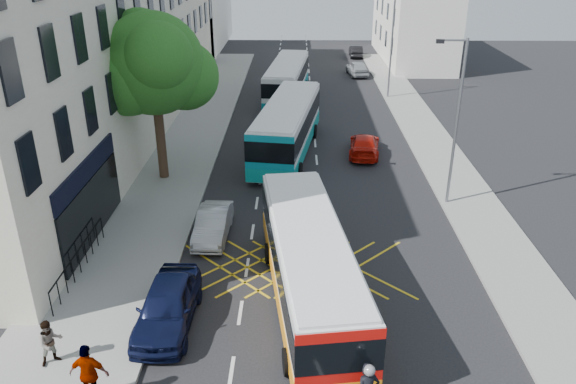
{
  "coord_description": "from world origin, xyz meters",
  "views": [
    {
      "loc": [
        -1.26,
        -13.37,
        12.28
      ],
      "look_at": [
        -1.58,
        8.57,
        2.2
      ],
      "focal_mm": 35.0,
      "sensor_mm": 36.0,
      "label": 1
    }
  ],
  "objects_px": {
    "lamp_near": "(456,115)",
    "bus_far": "(287,80)",
    "red_hatchback": "(364,145)",
    "distant_car_grey": "(289,66)",
    "parked_car_silver": "(213,224)",
    "street_tree": "(153,65)",
    "bus_near": "(309,266)",
    "distant_car_silver": "(357,68)",
    "lamp_far": "(391,41)",
    "distant_car_dark": "(356,51)",
    "pedestrian_near": "(50,342)",
    "bus_mid": "(287,127)",
    "pedestrian_far": "(89,374)",
    "parked_car_blue": "(168,306)"
  },
  "relations": [
    {
      "from": "distant_car_silver",
      "to": "distant_car_dark",
      "type": "xyz_separation_m",
      "value": [
        0.7,
        9.0,
        -0.08
      ]
    },
    {
      "from": "bus_far",
      "to": "distant_car_dark",
      "type": "relative_size",
      "value": 2.94
    },
    {
      "from": "bus_near",
      "to": "pedestrian_near",
      "type": "xyz_separation_m",
      "value": [
        -8.0,
        -3.45,
        -0.66
      ]
    },
    {
      "from": "parked_car_silver",
      "to": "pedestrian_far",
      "type": "distance_m",
      "value": 10.07
    },
    {
      "from": "bus_mid",
      "to": "parked_car_silver",
      "type": "xyz_separation_m",
      "value": [
        -3.13,
        -10.6,
        -1.04
      ]
    },
    {
      "from": "bus_mid",
      "to": "parked_car_silver",
      "type": "relative_size",
      "value": 3.01
    },
    {
      "from": "bus_near",
      "to": "distant_car_dark",
      "type": "xyz_separation_m",
      "value": [
        6.04,
        45.65,
        -0.96
      ]
    },
    {
      "from": "distant_car_silver",
      "to": "bus_far",
      "type": "bearing_deg",
      "value": 45.99
    },
    {
      "from": "street_tree",
      "to": "parked_car_blue",
      "type": "xyz_separation_m",
      "value": [
        2.91,
        -12.64,
        -5.52
      ]
    },
    {
      "from": "lamp_far",
      "to": "bus_mid",
      "type": "height_order",
      "value": "lamp_far"
    },
    {
      "from": "bus_far",
      "to": "parked_car_silver",
      "type": "bearing_deg",
      "value": -91.07
    },
    {
      "from": "bus_mid",
      "to": "distant_car_dark",
      "type": "xyz_separation_m",
      "value": [
        7.06,
        30.18,
        -1.06
      ]
    },
    {
      "from": "parked_car_silver",
      "to": "street_tree",
      "type": "bearing_deg",
      "value": 120.9
    },
    {
      "from": "bus_far",
      "to": "pedestrian_far",
      "type": "bearing_deg",
      "value": -92.53
    },
    {
      "from": "street_tree",
      "to": "distant_car_dark",
      "type": "bearing_deg",
      "value": 68.11
    },
    {
      "from": "pedestrian_near",
      "to": "distant_car_dark",
      "type": "bearing_deg",
      "value": 37.29
    },
    {
      "from": "distant_car_grey",
      "to": "pedestrian_near",
      "type": "relative_size",
      "value": 2.82
    },
    {
      "from": "bus_far",
      "to": "red_hatchback",
      "type": "height_order",
      "value": "bus_far"
    },
    {
      "from": "distant_car_dark",
      "to": "pedestrian_near",
      "type": "bearing_deg",
      "value": 74.5
    },
    {
      "from": "bus_mid",
      "to": "bus_near",
      "type": "bearing_deg",
      "value": -77.57
    },
    {
      "from": "street_tree",
      "to": "bus_near",
      "type": "relative_size",
      "value": 0.81
    },
    {
      "from": "street_tree",
      "to": "bus_near",
      "type": "bearing_deg",
      "value": -55.55
    },
    {
      "from": "bus_far",
      "to": "pedestrian_near",
      "type": "height_order",
      "value": "bus_far"
    },
    {
      "from": "lamp_far",
      "to": "parked_car_blue",
      "type": "xyz_separation_m",
      "value": [
        -11.8,
        -29.67,
        -3.84
      ]
    },
    {
      "from": "distant_car_dark",
      "to": "pedestrian_near",
      "type": "height_order",
      "value": "pedestrian_near"
    },
    {
      "from": "distant_car_grey",
      "to": "red_hatchback",
      "type": "bearing_deg",
      "value": -82.02
    },
    {
      "from": "lamp_near",
      "to": "bus_far",
      "type": "distance_m",
      "value": 21.48
    },
    {
      "from": "street_tree",
      "to": "distant_car_silver",
      "type": "relative_size",
      "value": 2.17
    },
    {
      "from": "distant_car_dark",
      "to": "pedestrian_far",
      "type": "relative_size",
      "value": 1.94
    },
    {
      "from": "lamp_far",
      "to": "pedestrian_far",
      "type": "relative_size",
      "value": 4.17
    },
    {
      "from": "bus_near",
      "to": "distant_car_silver",
      "type": "bearing_deg",
      "value": 73.91
    },
    {
      "from": "bus_mid",
      "to": "lamp_near",
      "type": "bearing_deg",
      "value": -33.14
    },
    {
      "from": "lamp_near",
      "to": "distant_car_silver",
      "type": "height_order",
      "value": "lamp_near"
    },
    {
      "from": "lamp_near",
      "to": "bus_mid",
      "type": "relative_size",
      "value": 0.69
    },
    {
      "from": "bus_near",
      "to": "bus_far",
      "type": "xyz_separation_m",
      "value": [
        -1.23,
        27.97,
        0.02
      ]
    },
    {
      "from": "street_tree",
      "to": "bus_far",
      "type": "height_order",
      "value": "street_tree"
    },
    {
      "from": "bus_mid",
      "to": "parked_car_silver",
      "type": "distance_m",
      "value": 11.1
    },
    {
      "from": "street_tree",
      "to": "parked_car_silver",
      "type": "height_order",
      "value": "street_tree"
    },
    {
      "from": "bus_far",
      "to": "distant_car_silver",
      "type": "distance_m",
      "value": 10.93
    },
    {
      "from": "street_tree",
      "to": "lamp_far",
      "type": "bearing_deg",
      "value": 49.19
    },
    {
      "from": "lamp_far",
      "to": "distant_car_dark",
      "type": "relative_size",
      "value": 2.15
    },
    {
      "from": "bus_near",
      "to": "red_hatchback",
      "type": "height_order",
      "value": "bus_near"
    },
    {
      "from": "distant_car_grey",
      "to": "lamp_near",
      "type": "bearing_deg",
      "value": -78.78
    },
    {
      "from": "bus_far",
      "to": "parked_car_blue",
      "type": "xyz_separation_m",
      "value": [
        -3.62,
        -29.3,
        -0.82
      ]
    },
    {
      "from": "distant_car_silver",
      "to": "pedestrian_far",
      "type": "height_order",
      "value": "pedestrian_far"
    },
    {
      "from": "parked_car_silver",
      "to": "parked_car_blue",
      "type": "bearing_deg",
      "value": -94.79
    },
    {
      "from": "street_tree",
      "to": "bus_mid",
      "type": "relative_size",
      "value": 0.76
    },
    {
      "from": "lamp_far",
      "to": "bus_mid",
      "type": "xyz_separation_m",
      "value": [
        -7.97,
        -12.88,
        -2.94
      ]
    },
    {
      "from": "street_tree",
      "to": "parked_car_blue",
      "type": "distance_m",
      "value": 14.1
    },
    {
      "from": "bus_far",
      "to": "pedestrian_near",
      "type": "distance_m",
      "value": 32.14
    }
  ]
}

